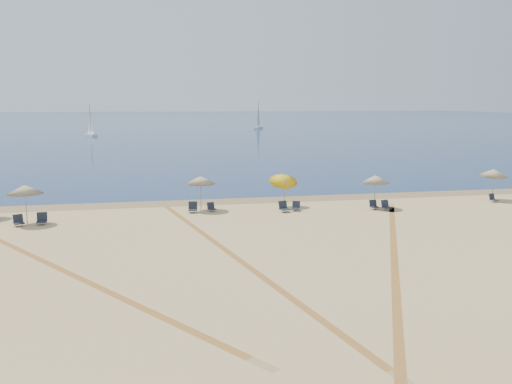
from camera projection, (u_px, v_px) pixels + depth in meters
ground at (373, 329)px, 17.63m from camera, size 160.00×160.00×0.00m
ocean at (166, 119)px, 235.27m from camera, size 500.00×500.00×0.00m
wet_sand at (246, 200)px, 40.84m from camera, size 500.00×500.00×0.00m
umbrella_1 at (25, 189)px, 32.50m from camera, size 2.14×2.14×2.51m
umbrella_2 at (201, 180)px, 36.68m from camera, size 2.10×2.10×2.47m
umbrella_3 at (284, 178)px, 37.88m from camera, size 2.02×2.07×2.75m
umbrella_4 at (375, 179)px, 37.50m from camera, size 1.96×1.96×2.42m
umbrella_5 at (493, 173)px, 40.51m from camera, size 2.04×2.08×2.51m
chair_2 at (19, 221)px, 32.32m from camera, size 0.79×0.84×0.69m
chair_3 at (42, 219)px, 32.72m from camera, size 0.65×0.75×0.73m
chair_4 at (193, 208)px, 36.29m from camera, size 0.67×0.76×0.72m
chair_5 at (211, 207)px, 36.69m from camera, size 0.63×0.69×0.61m
chair_6 at (284, 207)px, 36.48m from camera, size 0.76×0.84×0.73m
chair_7 at (296, 207)px, 36.89m from camera, size 0.71×0.77×0.65m
chair_8 at (374, 205)px, 37.38m from camera, size 0.57×0.65×0.64m
chair_9 at (386, 206)px, 37.19m from camera, size 0.67×0.74×0.67m
chair_10 at (493, 198)px, 40.11m from camera, size 0.65×0.71×0.62m
sailboat_0 at (258, 120)px, 150.47m from camera, size 3.53×5.29×7.81m
sailboat_1 at (91, 126)px, 117.95m from camera, size 3.18×4.82×7.10m
tire_tracks at (224, 257)px, 25.90m from camera, size 54.90×41.36×0.00m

